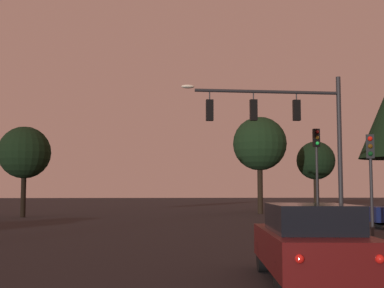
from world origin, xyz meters
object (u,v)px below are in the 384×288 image
Objects in this scene: traffic_light_median at (317,157)px; tree_left_far at (24,153)px; traffic_signal_mast_arm at (289,123)px; tree_center_horizon at (316,161)px; tree_behind_sign at (260,144)px; car_nearside_lane at (310,242)px; traffic_light_corner_right at (371,164)px.

tree_left_far reaches higher than traffic_light_median.
traffic_signal_mast_arm is 1.18× the size of tree_center_horizon.
tree_behind_sign is 1.22× the size of tree_left_far.
tree_behind_sign is (2.12, 16.75, 0.56)m from traffic_signal_mast_arm.
car_nearside_lane is (-5.02, -15.42, -2.58)m from traffic_light_median.
traffic_signal_mast_arm is 0.97× the size of tree_behind_sign.
tree_center_horizon is at bearing 22.37° from tree_left_far.
traffic_light_corner_right is at bearing 60.86° from car_nearside_lane.
traffic_signal_mast_arm reaches higher than traffic_light_median.
traffic_signal_mast_arm is at bearing -97.21° from tree_behind_sign.
tree_behind_sign is at bearing 90.45° from traffic_light_median.
tree_left_far reaches higher than tree_center_horizon.
traffic_signal_mast_arm reaches higher than car_nearside_lane.
traffic_signal_mast_arm is at bearing 126.92° from traffic_light_corner_right.
car_nearside_lane is 29.68m from tree_behind_sign.
tree_center_horizon is at bearing 42.42° from tree_behind_sign.
traffic_light_median is 1.02× the size of car_nearside_lane.
car_nearside_lane is at bearing -108.02° from traffic_light_median.
traffic_light_corner_right is at bearing -89.34° from traffic_light_median.
traffic_light_corner_right is 23.13m from tree_left_far.
tree_left_far is 1.00× the size of tree_center_horizon.
traffic_light_median is 13.64m from tree_behind_sign.
tree_behind_sign is (4.91, 28.93, 4.41)m from car_nearside_lane.
tree_left_far is (-14.28, 13.01, -0.44)m from traffic_signal_mast_arm.
traffic_light_median is 19.20m from tree_left_far.
traffic_light_corner_right is 0.65× the size of tree_left_far.
tree_behind_sign reaches higher than tree_left_far.
car_nearside_lane is at bearing -99.63° from tree_behind_sign.
tree_behind_sign is at bearing 12.86° from tree_left_far.
tree_center_horizon is (5.81, 25.27, 1.49)m from traffic_light_corner_right.
car_nearside_lane is 0.79× the size of tree_left_far.
traffic_light_corner_right is 0.53× the size of tree_behind_sign.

